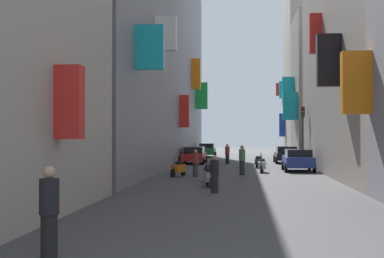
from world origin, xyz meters
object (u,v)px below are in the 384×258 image
Objects in this scene: traffic_light_near_corner at (303,126)px; pedestrian_far_away at (215,174)px; scooter_orange at (178,168)px; parked_car_blue at (298,160)px; parked_car_green at (207,150)px; parked_car_red at (194,155)px; pedestrian_near_left at (49,213)px; pedestrian_crossing at (242,160)px; scooter_white at (262,165)px; parked_car_black at (286,154)px; pedestrian_mid_street at (196,163)px; scooter_silver at (209,177)px; scooter_green at (259,161)px; pedestrian_near_right at (227,154)px; scooter_black at (208,172)px.

pedestrian_far_away is at bearing -106.95° from traffic_light_near_corner.
scooter_orange is at bearing 106.90° from pedestrian_far_away.
pedestrian_far_away reaches higher than parked_car_blue.
pedestrian_far_away is at bearing -85.51° from parked_car_green.
traffic_light_near_corner reaches higher than parked_car_green.
pedestrian_near_left is at bearing -89.26° from parked_car_red.
pedestrian_crossing is at bearing -118.32° from traffic_light_near_corner.
scooter_white is 6.20m from scooter_orange.
pedestrian_near_left reaches higher than parked_car_black.
pedestrian_mid_street is at bearing -145.36° from pedestrian_crossing.
parked_car_blue is 2.24× the size of pedestrian_crossing.
scooter_silver is (2.42, -33.15, -0.32)m from parked_car_green.
traffic_light_near_corner is at bearing 80.04° from parked_car_blue.
parked_car_blue is (7.57, -22.11, -0.02)m from parked_car_green.
scooter_green is at bearing 82.17° from pedestrian_far_away.
scooter_green is at bearing -155.59° from traffic_light_near_corner.
traffic_light_near_corner is (8.16, 10.07, 2.59)m from scooter_orange.
pedestrian_crossing reaches higher than pedestrian_far_away.
scooter_orange is at bearing -142.16° from scooter_white.
parked_car_green is 0.88× the size of parked_car_red.
pedestrian_near_left is 12.18m from pedestrian_far_away.
scooter_orange is at bearing -115.45° from parked_car_black.
parked_car_red is at bearing 108.32° from pedestrian_crossing.
parked_car_black is 16.80m from pedestrian_mid_street.
parked_car_red is 13.89m from scooter_orange.
scooter_white is at bearing -89.70° from scooter_green.
traffic_light_near_corner reaches higher than scooter_orange.
parked_car_red is 14.09m from pedestrian_mid_street.
pedestrian_crossing is (3.90, -25.63, 0.10)m from parked_car_green.
scooter_green is at bearing 80.50° from pedestrian_near_left.
pedestrian_near_left reaches higher than pedestrian_near_right.
pedestrian_crossing is at bearing -100.10° from scooter_green.
parked_car_black is 2.27× the size of scooter_white.
pedestrian_near_left reaches higher than scooter_white.
scooter_orange is (0.40, -13.89, -0.28)m from parked_car_red.
traffic_light_near_corner is (6.25, 13.11, 2.59)m from scooter_black.
scooter_silver and scooter_white have the same top height.
scooter_black is at bearing -106.39° from parked_car_black.
pedestrian_near_right is 0.37× the size of traffic_light_near_corner.
scooter_silver is at bearing 98.46° from pedestrian_far_away.
pedestrian_far_away is at bearing -79.47° from pedestrian_mid_street.
scooter_silver is at bearing -90.68° from pedestrian_near_right.
scooter_orange is 13.77m from pedestrian_near_right.
parked_car_red is 12.85m from pedestrian_crossing.
pedestrian_crossing is at bearing 24.81° from scooter_orange.
scooter_green is at bearing -63.57° from pedestrian_near_right.
pedestrian_far_away is (0.38, -2.53, 0.30)m from scooter_silver.
parked_car_blue is at bearing 70.65° from pedestrian_far_away.
parked_car_blue is 26.51m from pedestrian_near_left.
pedestrian_mid_street is at bearing 100.53° from pedestrian_far_away.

